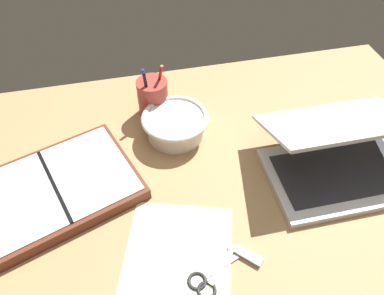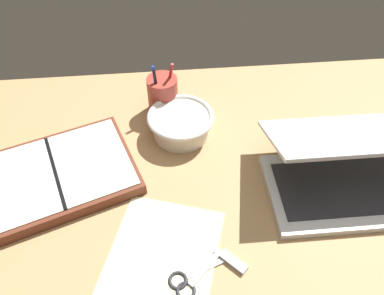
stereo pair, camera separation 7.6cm
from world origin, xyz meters
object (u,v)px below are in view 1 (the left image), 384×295
Objects in this scene: laptop at (340,156)px; planner at (56,189)px; pen_cup at (153,98)px; bowl at (175,124)px; scissors at (207,280)px.

laptop is 0.82× the size of planner.
pen_cup reaches higher than planner.
laptop is at bearing -26.01° from planner.
bowl is at bearing -66.95° from pen_cup.
planner is at bearing 103.66° from scissors.
bowl reaches higher than scissors.
pen_cup is 51.65cm from scissors.
scissors is (29.05, -28.23, -1.30)cm from planner.
pen_cup is at bearing 143.29° from laptop.
laptop is 2.00× the size of bowl.
laptop is 2.79× the size of scissors.
scissors is (-38.00, -20.64, -4.57)cm from laptop.
scissors is (2.50, -51.32, -5.20)cm from pen_cup.
bowl reaches higher than planner.
bowl is 41.49cm from scissors.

